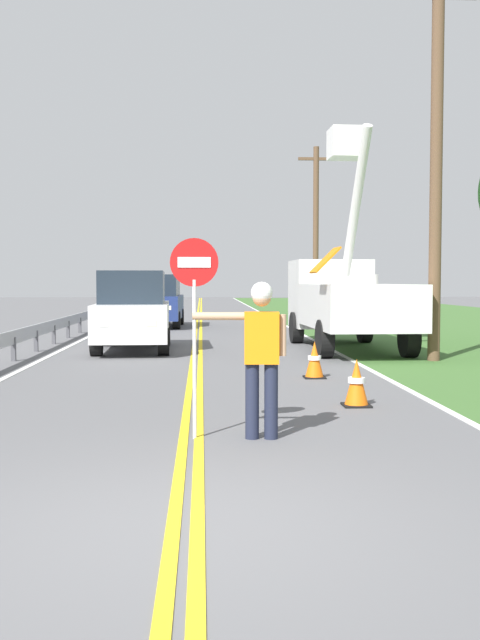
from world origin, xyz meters
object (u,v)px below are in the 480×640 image
(oncoming_suv_second, at_px, (158,301))
(traffic_cone_mid, at_px, (314,360))
(traffic_cone_lead, at_px, (357,383))
(oncoming_suv_nearest, at_px, (133,310))
(flagger_worker, at_px, (261,349))
(utility_pole_mid, at_px, (316,229))
(stop_sign_paddle, at_px, (194,292))
(utility_bucket_truck, at_px, (344,296))
(utility_pole_near, at_px, (436,159))

(oncoming_suv_second, distance_m, traffic_cone_mid, 16.27)
(oncoming_suv_second, xyz_separation_m, traffic_cone_lead, (4.02, -18.92, -0.72))
(oncoming_suv_nearest, xyz_separation_m, traffic_cone_mid, (3.94, -5.77, -0.72))
(flagger_worker, relative_size, utility_pole_mid, 0.21)
(stop_sign_paddle, xyz_separation_m, oncoming_suv_second, (-1.67, 20.99, -0.65))
(utility_bucket_truck, distance_m, oncoming_suv_nearest, 5.72)
(stop_sign_paddle, height_order, utility_pole_near, utility_pole_near)
(utility_bucket_truck, relative_size, oncoming_suv_nearest, 1.47)
(oncoming_suv_nearest, height_order, oncoming_suv_second, same)
(oncoming_suv_nearest, distance_m, utility_pole_near, 8.51)
(flagger_worker, height_order, oncoming_suv_second, oncoming_suv_second)
(flagger_worker, distance_m, utility_bucket_truck, 11.82)
(utility_bucket_truck, bearing_deg, traffic_cone_lead, -99.95)
(utility_pole_mid, bearing_deg, traffic_cone_lead, -97.59)
(utility_pole_mid, bearing_deg, stop_sign_paddle, -101.70)
(oncoming_suv_nearest, relative_size, oncoming_suv_second, 1.00)
(oncoming_suv_nearest, distance_m, traffic_cone_mid, 7.03)
(utility_pole_mid, bearing_deg, oncoming_suv_second, -136.71)
(utility_bucket_truck, distance_m, utility_pole_mid, 17.09)
(flagger_worker, bearing_deg, traffic_cone_lead, 53.41)
(flagger_worker, xyz_separation_m, oncoming_suv_second, (-2.44, 21.05, 0.01))
(utility_pole_near, distance_m, traffic_cone_mid, 6.07)
(oncoming_suv_second, bearing_deg, stop_sign_paddle, -85.45)
(flagger_worker, relative_size, oncoming_suv_second, 0.39)
(flagger_worker, distance_m, traffic_cone_mid, 5.51)
(utility_bucket_truck, bearing_deg, traffic_cone_mid, -106.04)
(stop_sign_paddle, distance_m, traffic_cone_mid, 5.83)
(oncoming_suv_nearest, height_order, utility_pole_near, utility_pole_near)
(utility_bucket_truck, height_order, traffic_cone_lead, utility_bucket_truck)
(utility_pole_near, bearing_deg, stop_sign_paddle, -123.92)
(traffic_cone_mid, bearing_deg, flagger_worker, -105.38)
(stop_sign_paddle, distance_m, traffic_cone_lead, 3.42)
(flagger_worker, bearing_deg, oncoming_suv_nearest, 102.73)
(utility_bucket_truck, bearing_deg, flagger_worker, -105.73)
(flagger_worker, relative_size, traffic_cone_mid, 2.61)
(traffic_cone_mid, bearing_deg, oncoming_suv_nearest, 124.33)
(oncoming_suv_nearest, bearing_deg, flagger_worker, -77.27)
(stop_sign_paddle, bearing_deg, utility_pole_near, 56.08)
(flagger_worker, bearing_deg, utility_pole_near, 60.16)
(traffic_cone_lead, bearing_deg, oncoming_suv_second, 101.99)
(utility_pole_mid, distance_m, traffic_cone_mid, 23.47)
(traffic_cone_mid, bearing_deg, traffic_cone_lead, -87.58)
(oncoming_suv_nearest, xyz_separation_m, oncoming_suv_second, (0.06, 10.00, 0.00))
(utility_pole_mid, relative_size, traffic_cone_mid, 12.19)
(oncoming_suv_second, height_order, traffic_cone_lead, oncoming_suv_second)
(oncoming_suv_nearest, height_order, utility_pole_mid, utility_pole_mid)
(oncoming_suv_nearest, bearing_deg, traffic_cone_lead, -65.42)
(utility_bucket_truck, distance_m, traffic_cone_mid, 6.44)
(oncoming_suv_second, xyz_separation_m, utility_pole_mid, (7.48, 7.04, 3.39))
(oncoming_suv_second, xyz_separation_m, utility_pole_near, (7.10, -12.92, 3.56))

